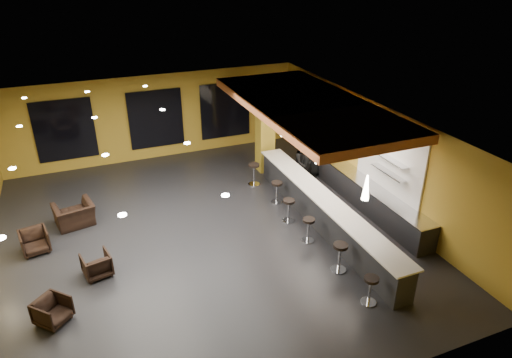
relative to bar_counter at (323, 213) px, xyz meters
name	(u,v)px	position (x,y,z in m)	size (l,w,h in m)	color
floor	(202,236)	(-3.65, 1.00, -0.55)	(12.00, 13.00, 0.10)	black
ceiling	(196,125)	(-3.65, 1.00, 3.05)	(12.00, 13.00, 0.10)	black
wall_back	(155,117)	(-3.65, 7.55, 1.25)	(12.00, 0.10, 3.50)	#A37F24
wall_front	(304,343)	(-3.65, -5.55, 1.25)	(12.00, 0.10, 3.50)	#A37F24
wall_right	(373,153)	(2.40, 1.00, 1.25)	(0.10, 13.00, 3.50)	#A37F24
wood_soffit	(307,105)	(0.35, 2.00, 2.86)	(3.60, 8.00, 0.28)	#B86136
window_left	(65,130)	(-7.15, 7.44, 1.20)	(2.20, 0.06, 2.40)	black
window_center	(156,119)	(-3.65, 7.44, 1.20)	(2.20, 0.06, 2.40)	black
window_right	(225,110)	(-0.65, 7.44, 1.20)	(2.20, 0.06, 2.40)	black
tile_backsplash	(390,158)	(2.31, 0.00, 1.50)	(0.06, 3.20, 2.40)	white
bar_counter	(323,213)	(0.00, 0.00, 0.00)	(0.60, 8.00, 1.00)	black
bar_top	(324,198)	(0.00, 0.00, 0.52)	(0.78, 8.10, 0.05)	silver
prep_counter	(367,196)	(2.00, 0.50, -0.07)	(0.70, 6.00, 0.86)	black
prep_top	(369,184)	(2.00, 0.50, 0.39)	(0.72, 6.00, 0.03)	silver
wall_shelf_lower	(389,172)	(2.17, -0.20, 1.10)	(0.30, 1.50, 0.03)	silver
wall_shelf_upper	(390,159)	(2.17, -0.20, 1.55)	(0.30, 1.50, 0.03)	silver
column	(265,128)	(0.00, 4.60, 1.25)	(0.60, 0.60, 3.50)	olive
pendant_0	(366,187)	(0.00, -2.00, 1.85)	(0.20, 0.20, 0.70)	white
pendant_1	(319,152)	(0.00, 0.50, 1.85)	(0.20, 0.20, 0.70)	white
pendant_2	(283,127)	(0.00, 3.00, 1.85)	(0.20, 0.20, 0.70)	white
staff_a	(306,164)	(0.98, 2.98, 0.26)	(0.55, 0.36, 1.51)	black
staff_b	(303,162)	(0.85, 3.00, 0.33)	(0.81, 0.63, 1.66)	black
staff_c	(314,155)	(1.55, 3.40, 0.34)	(0.82, 0.54, 1.69)	black
armchair_a	(52,311)	(-7.91, -1.27, -0.18)	(0.68, 0.70, 0.64)	black
armchair_b	(97,265)	(-6.80, 0.16, -0.17)	(0.69, 0.72, 0.65)	black
armchair_c	(35,241)	(-8.35, 1.95, -0.16)	(0.74, 0.76, 0.69)	black
armchair_d	(74,215)	(-7.22, 3.06, -0.12)	(1.15, 1.01, 0.75)	black
bar_stool_0	(370,287)	(-0.70, -3.54, -0.01)	(0.39, 0.39, 0.77)	silver
bar_stool_1	(340,254)	(-0.70, -2.13, 0.04)	(0.43, 0.43, 0.84)	silver
bar_stool_2	(308,227)	(-0.81, -0.55, -0.01)	(0.39, 0.39, 0.77)	silver
bar_stool_3	(289,208)	(-0.86, 0.69, 0.00)	(0.40, 0.40, 0.78)	silver
bar_stool_4	(277,190)	(-0.69, 1.97, 0.00)	(0.40, 0.40, 0.78)	silver
bar_stool_5	(254,171)	(-0.90, 3.53, 0.04)	(0.43, 0.43, 0.85)	silver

